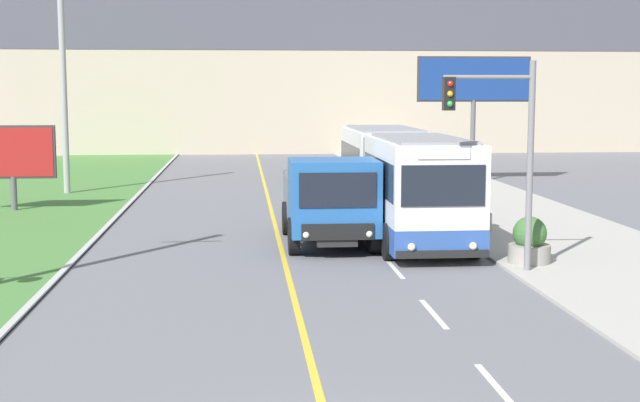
{
  "coord_description": "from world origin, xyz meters",
  "views": [
    {
      "loc": [
        -1.13,
        -9.64,
        4.52
      ],
      "look_at": [
        1.1,
        15.36,
        1.4
      ],
      "focal_mm": 50.0,
      "sensor_mm": 36.0,
      "label": 1
    }
  ],
  "objects": [
    {
      "name": "traffic_light_mast",
      "position": [
        5.25,
        11.59,
        3.36
      ],
      "size": [
        2.28,
        0.32,
        5.24
      ],
      "color": "slate",
      "rests_on": "ground_plane"
    },
    {
      "name": "utility_pole_far",
      "position": [
        -8.78,
        30.22,
        5.28
      ],
      "size": [
        1.8,
        0.28,
        10.45
      ],
      "color": "#9E9E99",
      "rests_on": "ground_plane"
    },
    {
      "name": "city_bus",
      "position": [
        3.96,
        18.44,
        1.63
      ],
      "size": [
        2.61,
        12.36,
        3.21
      ],
      "color": "white",
      "rests_on": "ground_plane"
    },
    {
      "name": "billboard_small",
      "position": [
        -9.68,
        24.58,
        2.15
      ],
      "size": [
        3.21,
        0.24,
        3.23
      ],
      "color": "#59595B",
      "rests_on": "ground_plane"
    },
    {
      "name": "billboard_large",
      "position": [
        10.08,
        32.68,
        4.81
      ],
      "size": [
        5.51,
        0.24,
        6.15
      ],
      "color": "#59595B",
      "rests_on": "ground_plane"
    },
    {
      "name": "dump_truck",
      "position": [
        1.43,
        15.64,
        1.31
      ],
      "size": [
        2.54,
        6.13,
        2.62
      ],
      "color": "black",
      "rests_on": "ground_plane"
    },
    {
      "name": "planter_round_second",
      "position": [
        6.36,
        17.99,
        0.61
      ],
      "size": [
        1.0,
        1.0,
        1.21
      ],
      "color": "gray",
      "rests_on": "sidewalk_right"
    },
    {
      "name": "planter_round_near",
      "position": [
        6.31,
        12.54,
        0.61
      ],
      "size": [
        1.09,
        1.09,
        1.21
      ],
      "color": "gray",
      "rests_on": "sidewalk_right"
    },
    {
      "name": "apartment_block_background",
      "position": [
        0.0,
        57.75,
        10.51
      ],
      "size": [
        80.0,
        8.04,
        21.02
      ],
      "color": "#BCAD93",
      "rests_on": "ground_plane"
    }
  ]
}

